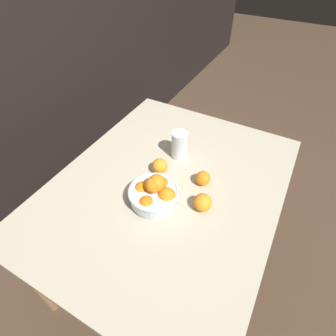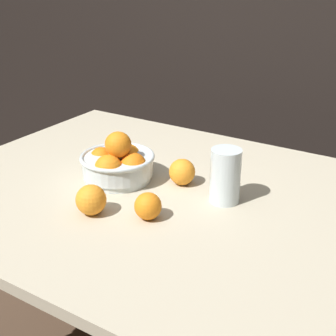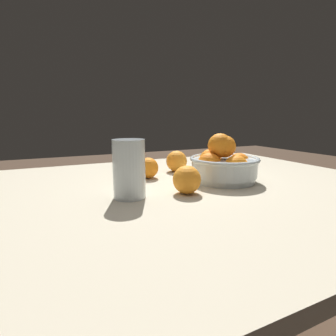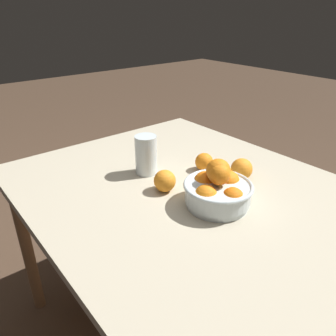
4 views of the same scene
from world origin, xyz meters
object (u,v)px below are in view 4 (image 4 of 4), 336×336
object	(u,v)px
juice_glass	(146,156)
orange_loose_near_bowl	(165,181)
fruit_bowl	(218,189)
orange_loose_aside	(242,169)
orange_loose_front	(204,162)

from	to	relation	value
juice_glass	orange_loose_near_bowl	xyz separation A→B (m)	(-0.15, 0.03, -0.03)
fruit_bowl	orange_loose_aside	world-z (taller)	fruit_bowl
orange_loose_front	orange_loose_aside	world-z (taller)	orange_loose_aside
fruit_bowl	juice_glass	distance (m)	0.32
orange_loose_near_bowl	orange_loose_front	distance (m)	0.21
orange_loose_front	orange_loose_near_bowl	bearing A→B (deg)	97.35
orange_loose_near_bowl	fruit_bowl	bearing A→B (deg)	-156.30
orange_loose_near_bowl	orange_loose_aside	distance (m)	0.29
fruit_bowl	orange_loose_aside	xyz separation A→B (m)	(0.06, -0.19, -0.02)
orange_loose_near_bowl	orange_loose_aside	world-z (taller)	orange_loose_aside
fruit_bowl	orange_loose_aside	size ratio (longest dim) A/B	2.78
orange_loose_near_bowl	orange_loose_front	bearing A→B (deg)	-82.65
fruit_bowl	orange_loose_front	bearing A→B (deg)	-34.72
fruit_bowl	orange_loose_front	world-z (taller)	fruit_bowl
juice_glass	orange_loose_aside	distance (m)	0.35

